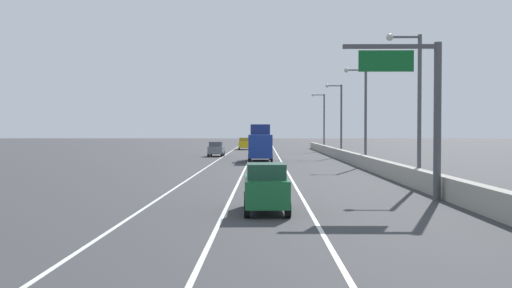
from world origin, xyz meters
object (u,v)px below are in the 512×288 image
(lamp_post_right_second, at_px, (415,97))
(car_green_0, at_px, (266,188))
(car_yellow_2, at_px, (244,144))
(car_gray_1, at_px, (216,149))
(overhead_sign_gantry, at_px, (422,101))
(lamp_post_right_third, at_px, (363,109))
(lamp_post_right_fourth, at_px, (339,115))
(box_truck, at_px, (260,144))
(lamp_post_right_fifth, at_px, (322,118))

(lamp_post_right_second, xyz_separation_m, car_green_0, (-8.98, -11.24, -4.30))
(lamp_post_right_second, relative_size, car_yellow_2, 1.96)
(car_gray_1, relative_size, car_yellow_2, 0.87)
(overhead_sign_gantry, xyz_separation_m, car_gray_1, (-13.52, 45.03, -3.79))
(overhead_sign_gantry, height_order, lamp_post_right_third, lamp_post_right_third)
(lamp_post_right_fourth, xyz_separation_m, box_truck, (-9.85, -11.11, -3.49))
(lamp_post_right_second, bearing_deg, car_green_0, -128.62)
(lamp_post_right_fifth, relative_size, car_gray_1, 2.26)
(overhead_sign_gantry, relative_size, lamp_post_right_third, 0.82)
(car_yellow_2, bearing_deg, car_gray_1, -96.05)
(lamp_post_right_fifth, height_order, box_truck, lamp_post_right_fifth)
(overhead_sign_gantry, xyz_separation_m, lamp_post_right_fourth, (2.00, 44.68, 0.57))
(lamp_post_right_third, height_order, box_truck, lamp_post_right_third)
(lamp_post_right_second, xyz_separation_m, car_yellow_2, (-12.39, 63.25, -4.28))
(lamp_post_right_fourth, height_order, car_green_0, lamp_post_right_fourth)
(lamp_post_right_second, relative_size, car_green_0, 2.23)
(lamp_post_right_fourth, bearing_deg, car_gray_1, 178.71)
(lamp_post_right_second, xyz_separation_m, box_truck, (-9.41, 26.40, -3.49))
(lamp_post_right_fourth, xyz_separation_m, lamp_post_right_fifth, (-0.16, 18.75, 0.00))
(overhead_sign_gantry, height_order, lamp_post_right_fourth, lamp_post_right_fourth)
(lamp_post_right_third, xyz_separation_m, car_gray_1, (-15.22, 19.10, -4.36))
(lamp_post_right_third, bearing_deg, car_gray_1, 128.54)
(lamp_post_right_fourth, bearing_deg, lamp_post_right_fifth, 90.49)
(overhead_sign_gantry, xyz_separation_m, car_green_0, (-7.42, -4.07, -3.73))
(overhead_sign_gantry, distance_m, lamp_post_right_fifth, 63.46)
(overhead_sign_gantry, distance_m, lamp_post_right_third, 25.99)
(lamp_post_right_fifth, xyz_separation_m, car_green_0, (-9.26, -67.50, -4.30))
(car_green_0, distance_m, car_gray_1, 49.48)
(overhead_sign_gantry, bearing_deg, lamp_post_right_fifth, 88.34)
(lamp_post_right_fourth, bearing_deg, lamp_post_right_second, -90.68)
(lamp_post_right_fourth, xyz_separation_m, car_green_0, (-9.42, -48.75, -4.30))
(lamp_post_right_fifth, relative_size, box_truck, 1.06)
(lamp_post_right_fifth, relative_size, car_yellow_2, 1.96)
(lamp_post_right_fourth, bearing_deg, box_truck, -131.56)
(lamp_post_right_second, bearing_deg, car_gray_1, 111.72)
(car_yellow_2, bearing_deg, lamp_post_right_fifth, -28.88)
(lamp_post_right_fourth, distance_m, car_green_0, 49.84)
(car_gray_1, height_order, box_truck, box_truck)
(car_green_0, bearing_deg, box_truck, 90.65)
(car_green_0, bearing_deg, car_gray_1, 97.08)
(lamp_post_right_third, height_order, lamp_post_right_fifth, same)
(lamp_post_right_second, distance_m, car_green_0, 15.02)
(overhead_sign_gantry, distance_m, lamp_post_right_fourth, 44.73)
(lamp_post_right_third, distance_m, car_yellow_2, 46.42)
(lamp_post_right_third, distance_m, box_truck, 12.72)
(overhead_sign_gantry, bearing_deg, lamp_post_right_fourth, 87.44)
(overhead_sign_gantry, xyz_separation_m, car_yellow_2, (-10.83, 70.42, -3.71))
(lamp_post_right_second, height_order, lamp_post_right_fifth, same)
(car_gray_1, bearing_deg, box_truck, -63.67)
(lamp_post_right_fifth, bearing_deg, car_yellow_2, 151.12)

